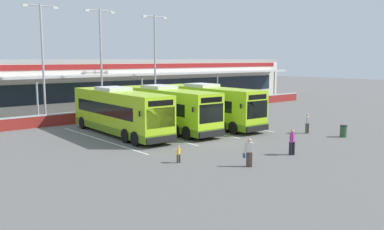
{
  "coord_description": "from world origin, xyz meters",
  "views": [
    {
      "loc": [
        -20.49,
        -21.65,
        6.01
      ],
      "look_at": [
        0.27,
        3.0,
        1.6
      ],
      "focal_mm": 38.19,
      "sensor_mm": 36.0,
      "label": 1
    }
  ],
  "objects_px": {
    "lamp_post_west": "(43,56)",
    "coach_bus_leftmost": "(119,113)",
    "coach_bus_left_centre": "(166,109)",
    "pedestrian_with_handbag": "(249,152)",
    "coach_bus_centre": "(208,106)",
    "pedestrian_child": "(179,154)",
    "pedestrian_in_dark_coat": "(307,123)",
    "lamp_post_east": "(155,57)",
    "litter_bin": "(343,131)",
    "lamp_post_centre": "(101,56)",
    "pedestrian_near_bin": "(292,141)"
  },
  "relations": [
    {
      "from": "coach_bus_centre",
      "to": "pedestrian_in_dark_coat",
      "type": "xyz_separation_m",
      "value": [
        3.51,
        -8.14,
        -0.91
      ]
    },
    {
      "from": "coach_bus_centre",
      "to": "pedestrian_with_handbag",
      "type": "xyz_separation_m",
      "value": [
        -8.0,
        -12.14,
        -0.93
      ]
    },
    {
      "from": "lamp_post_centre",
      "to": "litter_bin",
      "type": "relative_size",
      "value": 11.83
    },
    {
      "from": "coach_bus_leftmost",
      "to": "coach_bus_centre",
      "type": "relative_size",
      "value": 1.0
    },
    {
      "from": "pedestrian_child",
      "to": "lamp_post_east",
      "type": "distance_m",
      "value": 25.08
    },
    {
      "from": "pedestrian_with_handbag",
      "to": "lamp_post_east",
      "type": "xyz_separation_m",
      "value": [
        10.39,
        23.94,
        5.43
      ]
    },
    {
      "from": "coach_bus_centre",
      "to": "lamp_post_east",
      "type": "xyz_separation_m",
      "value": [
        2.39,
        11.79,
        4.5
      ]
    },
    {
      "from": "pedestrian_child",
      "to": "lamp_post_east",
      "type": "xyz_separation_m",
      "value": [
        12.9,
        20.72,
        5.75
      ]
    },
    {
      "from": "coach_bus_centre",
      "to": "lamp_post_east",
      "type": "height_order",
      "value": "lamp_post_east"
    },
    {
      "from": "coach_bus_left_centre",
      "to": "pedestrian_in_dark_coat",
      "type": "height_order",
      "value": "coach_bus_left_centre"
    },
    {
      "from": "coach_bus_centre",
      "to": "lamp_post_east",
      "type": "distance_m",
      "value": 12.85
    },
    {
      "from": "pedestrian_with_handbag",
      "to": "pedestrian_near_bin",
      "type": "xyz_separation_m",
      "value": [
        4.22,
        0.17,
        0.02
      ]
    },
    {
      "from": "lamp_post_west",
      "to": "litter_bin",
      "type": "height_order",
      "value": "lamp_post_west"
    },
    {
      "from": "lamp_post_west",
      "to": "lamp_post_east",
      "type": "relative_size",
      "value": 1.0
    },
    {
      "from": "coach_bus_leftmost",
      "to": "lamp_post_west",
      "type": "bearing_deg",
      "value": 104.2
    },
    {
      "from": "pedestrian_in_dark_coat",
      "to": "litter_bin",
      "type": "relative_size",
      "value": 1.74
    },
    {
      "from": "coach_bus_left_centre",
      "to": "litter_bin",
      "type": "bearing_deg",
      "value": -53.28
    },
    {
      "from": "pedestrian_near_bin",
      "to": "pedestrian_child",
      "type": "bearing_deg",
      "value": 155.66
    },
    {
      "from": "coach_bus_centre",
      "to": "pedestrian_child",
      "type": "distance_m",
      "value": 13.84
    },
    {
      "from": "coach_bus_left_centre",
      "to": "litter_bin",
      "type": "distance_m",
      "value": 14.48
    },
    {
      "from": "pedestrian_in_dark_coat",
      "to": "lamp_post_centre",
      "type": "relative_size",
      "value": 0.15
    },
    {
      "from": "coach_bus_left_centre",
      "to": "pedestrian_with_handbag",
      "type": "xyz_separation_m",
      "value": [
        -3.64,
        -12.79,
        -0.93
      ]
    },
    {
      "from": "coach_bus_left_centre",
      "to": "lamp_post_centre",
      "type": "xyz_separation_m",
      "value": [
        -0.64,
        10.12,
        4.5
      ]
    },
    {
      "from": "coach_bus_leftmost",
      "to": "pedestrian_near_bin",
      "type": "bearing_deg",
      "value": -70.23
    },
    {
      "from": "lamp_post_west",
      "to": "coach_bus_centre",
      "type": "bearing_deg",
      "value": -44.6
    },
    {
      "from": "coach_bus_left_centre",
      "to": "pedestrian_child",
      "type": "relative_size",
      "value": 12.19
    },
    {
      "from": "coach_bus_left_centre",
      "to": "pedestrian_in_dark_coat",
      "type": "xyz_separation_m",
      "value": [
        7.86,
        -8.79,
        -0.91
      ]
    },
    {
      "from": "pedestrian_in_dark_coat",
      "to": "litter_bin",
      "type": "distance_m",
      "value": 2.91
    },
    {
      "from": "coach_bus_left_centre",
      "to": "lamp_post_centre",
      "type": "relative_size",
      "value": 1.11
    },
    {
      "from": "lamp_post_centre",
      "to": "litter_bin",
      "type": "xyz_separation_m",
      "value": [
        9.27,
        -21.68,
        -5.82
      ]
    },
    {
      "from": "coach_bus_leftmost",
      "to": "pedestrian_near_bin",
      "type": "relative_size",
      "value": 7.56
    },
    {
      "from": "coach_bus_leftmost",
      "to": "lamp_post_centre",
      "type": "xyz_separation_m",
      "value": [
        3.52,
        9.55,
        4.5
      ]
    },
    {
      "from": "coach_bus_centre",
      "to": "pedestrian_with_handbag",
      "type": "height_order",
      "value": "coach_bus_centre"
    },
    {
      "from": "pedestrian_in_dark_coat",
      "to": "litter_bin",
      "type": "bearing_deg",
      "value": -74.63
    },
    {
      "from": "lamp_post_west",
      "to": "coach_bus_leftmost",
      "type": "bearing_deg",
      "value": -75.8
    },
    {
      "from": "coach_bus_leftmost",
      "to": "coach_bus_centre",
      "type": "bearing_deg",
      "value": -8.17
    },
    {
      "from": "lamp_post_centre",
      "to": "lamp_post_west",
      "type": "bearing_deg",
      "value": 179.82
    },
    {
      "from": "coach_bus_leftmost",
      "to": "lamp_post_east",
      "type": "distance_m",
      "value": 15.84
    },
    {
      "from": "pedestrian_in_dark_coat",
      "to": "pedestrian_child",
      "type": "xyz_separation_m",
      "value": [
        -14.01,
        -0.79,
        -0.33
      ]
    },
    {
      "from": "pedestrian_in_dark_coat",
      "to": "lamp_post_east",
      "type": "xyz_separation_m",
      "value": [
        -1.12,
        19.93,
        5.42
      ]
    },
    {
      "from": "pedestrian_in_dark_coat",
      "to": "lamp_post_east",
      "type": "distance_m",
      "value": 20.69
    },
    {
      "from": "pedestrian_with_handbag",
      "to": "litter_bin",
      "type": "distance_m",
      "value": 12.33
    },
    {
      "from": "coach_bus_left_centre",
      "to": "pedestrian_child",
      "type": "bearing_deg",
      "value": -122.72
    },
    {
      "from": "lamp_post_centre",
      "to": "coach_bus_left_centre",
      "type": "bearing_deg",
      "value": -86.37
    },
    {
      "from": "lamp_post_centre",
      "to": "lamp_post_east",
      "type": "relative_size",
      "value": 1.0
    },
    {
      "from": "pedestrian_near_bin",
      "to": "lamp_post_west",
      "type": "xyz_separation_m",
      "value": [
        -7.17,
        22.76,
        5.42
      ]
    },
    {
      "from": "pedestrian_child",
      "to": "pedestrian_near_bin",
      "type": "xyz_separation_m",
      "value": [
        6.73,
        -3.05,
        0.33
      ]
    },
    {
      "from": "pedestrian_in_dark_coat",
      "to": "lamp_post_east",
      "type": "bearing_deg",
      "value": 93.2
    },
    {
      "from": "pedestrian_child",
      "to": "lamp_post_centre",
      "type": "relative_size",
      "value": 0.09
    },
    {
      "from": "litter_bin",
      "to": "pedestrian_child",
      "type": "bearing_deg",
      "value": 172.35
    }
  ]
}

